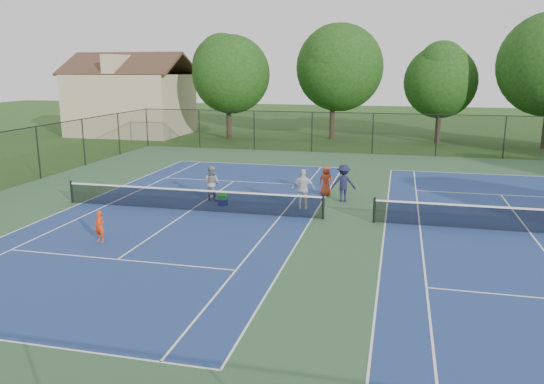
% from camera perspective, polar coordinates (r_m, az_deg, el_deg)
% --- Properties ---
extents(ground, '(140.00, 140.00, 0.00)m').
position_cam_1_polar(ground, '(22.30, 8.18, -3.10)').
color(ground, '#234716').
rests_on(ground, ground).
extents(court_pad, '(36.00, 36.00, 0.01)m').
position_cam_1_polar(court_pad, '(22.30, 8.18, -3.09)').
color(court_pad, '#305630').
rests_on(court_pad, ground).
extents(tennis_court_left, '(12.00, 23.83, 1.07)m').
position_cam_1_polar(tennis_court_left, '(23.90, -8.76, -1.76)').
color(tennis_court_left, navy).
rests_on(tennis_court_left, ground).
extents(tennis_court_right, '(12.00, 23.83, 1.07)m').
position_cam_1_polar(tennis_court_right, '(22.78, 26.03, -3.73)').
color(tennis_court_right, navy).
rests_on(tennis_court_right, ground).
extents(perimeter_fence, '(36.08, 36.08, 3.02)m').
position_cam_1_polar(perimeter_fence, '(21.91, 8.32, 0.93)').
color(perimeter_fence, black).
rests_on(perimeter_fence, ground).
extents(tree_back_a, '(6.80, 6.80, 9.15)m').
position_cam_1_polar(tree_back_a, '(47.71, -4.76, 12.97)').
color(tree_back_a, '#2D2116').
rests_on(tree_back_a, ground).
extents(tree_back_b, '(7.60, 7.60, 10.03)m').
position_cam_1_polar(tree_back_b, '(47.70, 6.64, 13.59)').
color(tree_back_b, '#2D2116').
rests_on(tree_back_b, ground).
extents(tree_back_c, '(6.00, 6.00, 8.40)m').
position_cam_1_polar(tree_back_c, '(46.45, 17.76, 11.70)').
color(tree_back_c, '#2D2116').
rests_on(tree_back_c, ground).
extents(clapboard_house, '(10.80, 8.10, 7.65)m').
position_cam_1_polar(clapboard_house, '(52.68, -14.88, 9.39)').
color(clapboard_house, tan).
rests_on(clapboard_house, ground).
extents(child_player, '(0.48, 0.37, 1.18)m').
position_cam_1_polar(child_player, '(20.29, -18.04, -3.55)').
color(child_player, red).
rests_on(child_player, ground).
extents(instructor, '(0.96, 0.84, 1.67)m').
position_cam_1_polar(instructor, '(25.50, -6.49, 0.96)').
color(instructor, gray).
rests_on(instructor, ground).
extents(bystander_a, '(1.11, 0.56, 1.83)m').
position_cam_1_polar(bystander_a, '(23.78, 3.39, 0.32)').
color(bystander_a, silver).
rests_on(bystander_a, ground).
extents(bystander_b, '(1.19, 0.74, 1.78)m').
position_cam_1_polar(bystander_b, '(25.31, 7.70, 0.95)').
color(bystander_b, '#191937').
rests_on(bystander_b, ground).
extents(bystander_c, '(0.80, 0.58, 1.49)m').
position_cam_1_polar(bystander_c, '(26.42, 5.84, 1.21)').
color(bystander_c, '#9B361C').
rests_on(bystander_c, ground).
extents(ball_crate, '(0.39, 0.30, 0.28)m').
position_cam_1_polar(ball_crate, '(24.64, -5.30, -1.11)').
color(ball_crate, navy).
rests_on(ball_crate, ground).
extents(ball_hopper, '(0.35, 0.29, 0.37)m').
position_cam_1_polar(ball_hopper, '(24.56, -5.31, -0.37)').
color(ball_hopper, green).
rests_on(ball_hopper, ball_crate).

